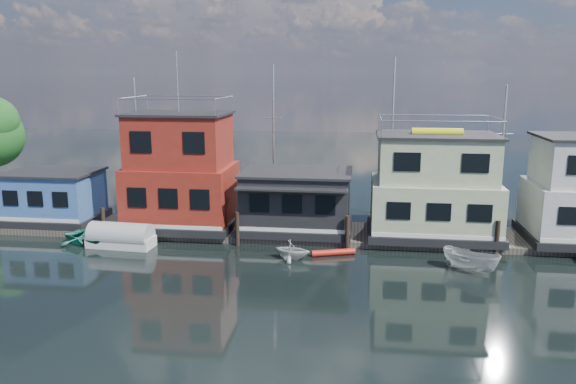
# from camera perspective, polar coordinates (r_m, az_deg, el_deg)

# --- Properties ---
(ground) EXTENTS (160.00, 160.00, 0.00)m
(ground) POSITION_cam_1_polar(r_m,az_deg,el_deg) (27.19, -1.00, -11.57)
(ground) COLOR black
(ground) RESTS_ON ground
(dock) EXTENTS (48.00, 5.00, 0.40)m
(dock) POSITION_cam_1_polar(r_m,az_deg,el_deg) (38.34, 1.62, -4.14)
(dock) COLOR #595147
(dock) RESTS_ON ground
(houseboat_blue) EXTENTS (6.40, 4.90, 3.66)m
(houseboat_blue) POSITION_cam_1_polar(r_m,az_deg,el_deg) (43.44, -22.71, -0.42)
(houseboat_blue) COLOR black
(houseboat_blue) RESTS_ON dock
(houseboat_red) EXTENTS (7.40, 5.90, 11.86)m
(houseboat_red) POSITION_cam_1_polar(r_m,az_deg,el_deg) (39.20, -10.81, 1.87)
(houseboat_red) COLOR black
(houseboat_red) RESTS_ON dock
(houseboat_dark) EXTENTS (7.40, 6.10, 4.06)m
(houseboat_dark) POSITION_cam_1_polar(r_m,az_deg,el_deg) (37.82, 0.88, -0.89)
(houseboat_dark) COLOR black
(houseboat_dark) RESTS_ON dock
(houseboat_green) EXTENTS (8.40, 5.90, 7.03)m
(houseboat_green) POSITION_cam_1_polar(r_m,az_deg,el_deg) (37.67, 14.62, 0.42)
(houseboat_green) COLOR black
(houseboat_green) RESTS_ON dock
(pilings) EXTENTS (42.28, 0.28, 2.20)m
(pilings) POSITION_cam_1_polar(r_m,az_deg,el_deg) (35.45, 0.63, -3.98)
(pilings) COLOR #2D2116
(pilings) RESTS_ON ground
(background_masts) EXTENTS (36.40, 0.16, 12.00)m
(background_masts) POSITION_cam_1_polar(r_m,az_deg,el_deg) (42.98, 8.82, 4.78)
(background_masts) COLOR silver
(background_masts) RESTS_ON ground
(dinghy_teal) EXTENTS (5.18, 4.39, 0.91)m
(dinghy_teal) POSITION_cam_1_polar(r_m,az_deg,el_deg) (38.35, -18.93, -4.40)
(dinghy_teal) COLOR #248473
(dinghy_teal) RESTS_ON ground
(red_kayak) EXTENTS (2.68, 1.23, 0.39)m
(red_kayak) POSITION_cam_1_polar(r_m,az_deg,el_deg) (34.33, 4.62, -6.14)
(red_kayak) COLOR red
(red_kayak) RESTS_ON ground
(motorboat) EXTENTS (3.49, 2.91, 1.30)m
(motorboat) POSITION_cam_1_polar(r_m,az_deg,el_deg) (33.08, 18.09, -6.61)
(motorboat) COLOR silver
(motorboat) RESTS_ON ground
(dinghy_white) EXTENTS (2.61, 2.37, 1.18)m
(dinghy_white) POSITION_cam_1_polar(r_m,az_deg,el_deg) (33.49, 0.39, -5.86)
(dinghy_white) COLOR silver
(dinghy_white) RESTS_ON ground
(tarp_runabout) EXTENTS (4.28, 1.96, 1.69)m
(tarp_runabout) POSITION_cam_1_polar(r_m,az_deg,el_deg) (37.31, -16.62, -4.43)
(tarp_runabout) COLOR silver
(tarp_runabout) RESTS_ON ground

